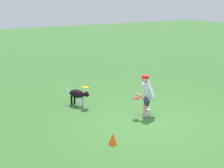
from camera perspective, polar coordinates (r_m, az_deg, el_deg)
name	(u,v)px	position (r m, az deg, el deg)	size (l,w,h in m)	color
ground_plane	(149,122)	(9.31, 6.97, -7.18)	(60.00, 60.00, 0.00)	#386A2E
person	(147,94)	(9.66, 6.56, -1.88)	(0.71, 0.58, 1.29)	silver
dog	(78,95)	(10.58, -6.39, -1.98)	(0.59, 0.91, 0.58)	black
frisbee_flying	(85,87)	(10.34, -5.03, -0.62)	(0.26, 0.26, 0.02)	yellow
frisbee_held	(136,98)	(9.50, 4.55, -2.69)	(0.23, 0.23, 0.02)	red
training_cone	(113,139)	(7.92, 0.15, -10.24)	(0.27, 0.27, 0.30)	orange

